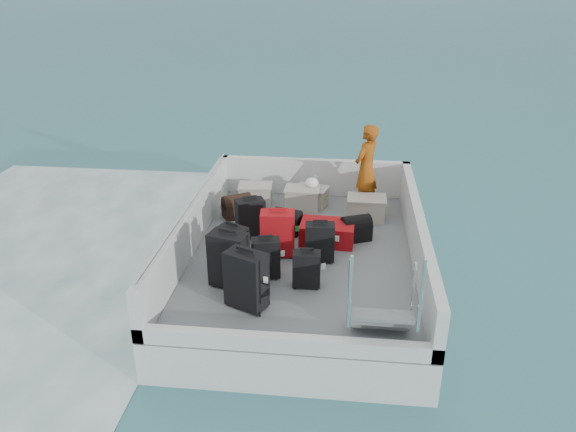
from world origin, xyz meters
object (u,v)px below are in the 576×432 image
object	(u,v)px
suitcase_3	(246,280)
crate_1	(302,199)
suitcase_8	(327,232)
crate_3	(366,209)
suitcase_6	(307,270)
crate_2	(312,197)
suitcase_4	(266,259)
suitcase_2	(250,219)
suitcase_0	(229,260)
suitcase_7	(320,243)
crate_0	(255,195)
suitcase_1	(233,247)
passenger	(366,168)
suitcase_5	(278,234)

from	to	relation	value
suitcase_3	crate_1	world-z (taller)	suitcase_3
suitcase_8	crate_3	bearing A→B (deg)	-30.16
suitcase_6	crate_2	distance (m)	2.85
suitcase_6	crate_2	world-z (taller)	suitcase_6
suitcase_4	suitcase_8	world-z (taller)	suitcase_4
suitcase_2	suitcase_3	size ratio (longest dim) A/B	0.82
suitcase_2	crate_1	distance (m)	1.48
suitcase_0	crate_2	bearing A→B (deg)	87.29
suitcase_0	suitcase_7	distance (m)	1.47
crate_0	suitcase_6	bearing A→B (deg)	-67.39
suitcase_1	crate_2	size ratio (longest dim) A/B	1.16
suitcase_0	crate_3	size ratio (longest dim) A/B	1.26
crate_0	suitcase_3	bearing A→B (deg)	-82.60
suitcase_2	suitcase_6	size ratio (longest dim) A/B	1.23
suitcase_3	crate_0	xyz separation A→B (m)	(-0.44, 3.39, -0.22)
suitcase_0	suitcase_6	xyz separation A→B (m)	(1.06, 0.10, -0.13)
passenger	crate_2	bearing A→B (deg)	-62.76
suitcase_1	suitcase_3	world-z (taller)	suitcase_3
suitcase_6	crate_1	size ratio (longest dim) A/B	0.88
suitcase_1	crate_3	bearing A→B (deg)	68.62
crate_0	crate_2	distance (m)	1.04
crate_1	passenger	size ratio (longest dim) A/B	0.38
suitcase_1	passenger	bearing A→B (deg)	74.76
suitcase_3	passenger	size ratio (longest dim) A/B	0.50
suitcase_6	crate_3	world-z (taller)	suitcase_6
suitcase_0	suitcase_8	world-z (taller)	suitcase_0
suitcase_0	suitcase_2	size ratio (longest dim) A/B	1.23
suitcase_2	passenger	size ratio (longest dim) A/B	0.41
suitcase_2	crate_2	world-z (taller)	suitcase_2
suitcase_1	suitcase_2	xyz separation A→B (m)	(0.09, 0.98, 0.01)
suitcase_6	suitcase_8	size ratio (longest dim) A/B	0.62
suitcase_1	suitcase_7	xyz separation A→B (m)	(1.25, 0.29, -0.01)
suitcase_2	suitcase_3	xyz separation A→B (m)	(0.30, -2.02, 0.07)
suitcase_5	crate_0	size ratio (longest dim) A/B	1.24
suitcase_0	suitcase_7	bearing A→B (deg)	50.31
suitcase_0	crate_1	xyz separation A→B (m)	(0.77, 2.81, -0.22)
suitcase_8	suitcase_7	bearing A→B (deg)	175.37
suitcase_7	suitcase_1	bearing A→B (deg)	-171.76
suitcase_1	suitcase_7	bearing A→B (deg)	38.06
passenger	suitcase_1	bearing A→B (deg)	-8.01
suitcase_8	crate_0	distance (m)	2.00
suitcase_1	crate_0	distance (m)	2.35
crate_0	crate_3	xyz separation A→B (m)	(2.03, -0.47, 0.02)
crate_2	crate_3	size ratio (longest dim) A/B	0.86
suitcase_1	crate_1	xyz separation A→B (m)	(0.82, 2.25, -0.14)
suitcase_2	crate_3	bearing A→B (deg)	1.53
suitcase_5	crate_2	distance (m)	2.01
suitcase_0	suitcase_5	world-z (taller)	suitcase_0
suitcase_3	suitcase_8	distance (m)	2.20
suitcase_2	crate_0	size ratio (longest dim) A/B	1.14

